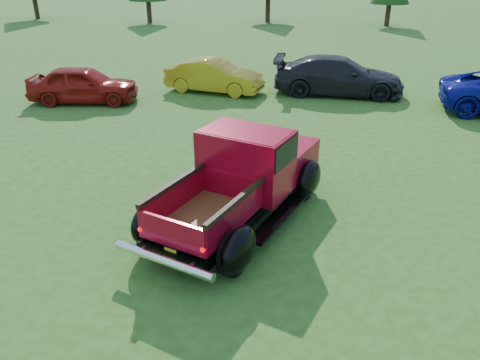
{
  "coord_description": "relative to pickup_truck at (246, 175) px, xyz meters",
  "views": [
    {
      "loc": [
        0.8,
        -7.61,
        4.75
      ],
      "look_at": [
        -0.41,
        0.2,
        0.95
      ],
      "focal_mm": 35.0,
      "sensor_mm": 36.0,
      "label": 1
    }
  ],
  "objects": [
    {
      "name": "show_car_grey",
      "position": [
        2.13,
        9.51,
        -0.14
      ],
      "size": [
        4.83,
        2.06,
        1.39
      ],
      "primitive_type": "imported",
      "rotation": [
        0.0,
        0.0,
        1.55
      ],
      "color": "black",
      "rests_on": "ground"
    },
    {
      "name": "show_car_yellow",
      "position": [
        -2.53,
        9.09,
        -0.23
      ],
      "size": [
        3.88,
        1.95,
        1.22
      ],
      "primitive_type": "imported",
      "rotation": [
        0.0,
        0.0,
        1.38
      ],
      "color": "#B79118",
      "rests_on": "ground"
    },
    {
      "name": "ground",
      "position": [
        0.37,
        -0.68,
        -0.84
      ],
      "size": [
        120.0,
        120.0,
        0.0
      ],
      "primitive_type": "plane",
      "color": "#2E4D16",
      "rests_on": "ground"
    },
    {
      "name": "pickup_truck",
      "position": [
        0.0,
        0.0,
        0.0
      ],
      "size": [
        3.5,
        5.06,
        1.76
      ],
      "rotation": [
        0.0,
        0.0,
        -0.35
      ],
      "color": "black",
      "rests_on": "ground"
    },
    {
      "name": "show_car_red",
      "position": [
        -6.83,
        7.02,
        -0.19
      ],
      "size": [
        3.95,
        2.03,
        1.28
      ],
      "primitive_type": "imported",
      "rotation": [
        0.0,
        0.0,
        1.71
      ],
      "color": "maroon",
      "rests_on": "ground"
    }
  ]
}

